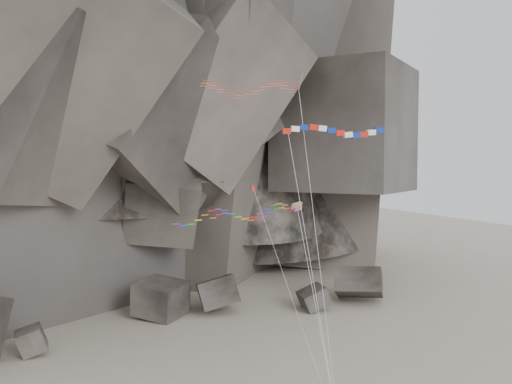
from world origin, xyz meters
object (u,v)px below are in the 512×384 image
banner_kite (334,133)px  delta_kite (247,87)px  pennant_kite (269,235)px  parafoil_kite (234,214)px

banner_kite → delta_kite: bearing=169.8°
pennant_kite → parafoil_kite: bearing=98.3°
delta_kite → pennant_kite: bearing=-8.3°
delta_kite → parafoil_kite: bearing=114.2°
delta_kite → banner_kite: 7.77m
banner_kite → pennant_kite: bearing=166.3°
banner_kite → pennant_kite: (-4.08, 3.15, -8.19)m
parafoil_kite → pennant_kite: size_ratio=0.91×
pennant_kite → delta_kite: bearing=127.3°
delta_kite → parafoil_kite: (-0.27, 1.76, -10.28)m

